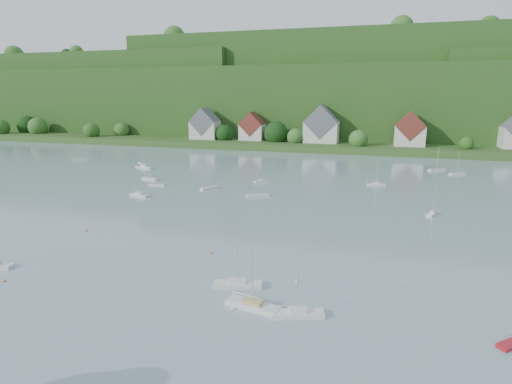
% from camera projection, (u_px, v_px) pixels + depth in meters
% --- Properties ---
extents(far_shore_strip, '(600.00, 60.00, 3.00)m').
position_uv_depth(far_shore_strip, '(314.00, 142.00, 215.63)').
color(far_shore_strip, '#30501E').
rests_on(far_shore_strip, ground).
extents(forested_ridge, '(620.00, 181.22, 69.89)m').
position_uv_depth(forested_ridge, '(332.00, 98.00, 274.52)').
color(forested_ridge, '#1C3E13').
rests_on(forested_ridge, ground).
extents(village_building_0, '(14.00, 10.40, 16.00)m').
position_uv_depth(village_building_0, '(205.00, 126.00, 217.04)').
color(village_building_0, silver).
rests_on(village_building_0, far_shore_strip).
extents(village_building_1, '(12.00, 9.36, 14.00)m').
position_uv_depth(village_building_1, '(252.00, 129.00, 212.09)').
color(village_building_1, silver).
rests_on(village_building_1, far_shore_strip).
extents(village_building_2, '(16.00, 11.44, 18.00)m').
position_uv_depth(village_building_2, '(321.00, 127.00, 201.03)').
color(village_building_2, silver).
rests_on(village_building_2, far_shore_strip).
extents(village_building_3, '(13.00, 10.40, 15.50)m').
position_uv_depth(village_building_3, '(410.00, 132.00, 188.18)').
color(village_building_3, silver).
rests_on(village_building_3, far_shore_strip).
extents(near_sailboat_2, '(7.34, 3.37, 9.57)m').
position_uv_depth(near_sailboat_2, '(253.00, 305.00, 52.37)').
color(near_sailboat_2, silver).
rests_on(near_sailboat_2, ground).
extents(near_sailboat_3, '(6.63, 3.71, 8.63)m').
position_uv_depth(near_sailboat_3, '(297.00, 313.00, 50.49)').
color(near_sailboat_3, silver).
rests_on(near_sailboat_3, ground).
extents(near_sailboat_4, '(7.04, 3.69, 9.15)m').
position_uv_depth(near_sailboat_4, '(238.00, 284.00, 58.19)').
color(near_sailboat_4, silver).
rests_on(near_sailboat_4, ground).
extents(mooring_buoy_0, '(0.38, 0.38, 0.38)m').
position_uv_depth(mooring_buoy_0, '(4.00, 282.00, 59.93)').
color(mooring_buoy_0, orange).
rests_on(mooring_buoy_0, ground).
extents(mooring_buoy_1, '(0.43, 0.43, 0.43)m').
position_uv_depth(mooring_buoy_1, '(233.00, 310.00, 52.19)').
color(mooring_buoy_1, white).
rests_on(mooring_buoy_1, ground).
extents(mooring_buoy_2, '(0.44, 0.44, 0.44)m').
position_uv_depth(mooring_buoy_2, '(211.00, 254.00, 70.42)').
color(mooring_buoy_2, orange).
rests_on(mooring_buoy_2, ground).
extents(mooring_buoy_3, '(0.41, 0.41, 0.41)m').
position_uv_depth(mooring_buoy_3, '(86.00, 231.00, 81.88)').
color(mooring_buoy_3, orange).
rests_on(mooring_buoy_3, ground).
extents(mooring_buoy_4, '(0.43, 0.43, 0.43)m').
position_uv_depth(mooring_buoy_4, '(296.00, 282.00, 59.68)').
color(mooring_buoy_4, white).
rests_on(mooring_buoy_4, ground).
extents(far_sailboat_cluster, '(198.31, 66.45, 8.71)m').
position_uv_depth(far_sailboat_cluster, '(325.00, 180.00, 128.28)').
color(far_sailboat_cluster, silver).
rests_on(far_sailboat_cluster, ground).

